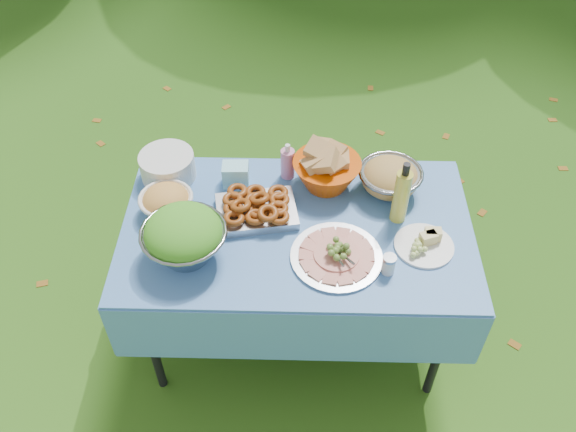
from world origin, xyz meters
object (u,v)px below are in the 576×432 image
object	(u,v)px
oil_bottle	(402,192)
charcuterie_platter	(337,251)
picnic_table	(296,282)
plate_stack	(168,166)
pasta_bowl_steel	(390,177)
salad_bowl	(184,236)
bread_bowl	(327,167)

from	to	relation	value
oil_bottle	charcuterie_platter	bearing A→B (deg)	-139.50
charcuterie_platter	oil_bottle	bearing A→B (deg)	40.50
picnic_table	oil_bottle	bearing A→B (deg)	7.91
charcuterie_platter	plate_stack	bearing A→B (deg)	147.89
picnic_table	oil_bottle	world-z (taller)	oil_bottle
picnic_table	pasta_bowl_steel	distance (m)	0.65
pasta_bowl_steel	charcuterie_platter	xyz separation A→B (m)	(-0.24, -0.40, -0.03)
pasta_bowl_steel	charcuterie_platter	bearing A→B (deg)	-121.05
salad_bowl	bread_bowl	world-z (taller)	salad_bowl
picnic_table	plate_stack	xyz separation A→B (m)	(-0.58, 0.30, 0.44)
picnic_table	bread_bowl	bearing A→B (deg)	64.43
picnic_table	salad_bowl	xyz separation A→B (m)	(-0.44, -0.17, 0.49)
picnic_table	bread_bowl	size ratio (longest dim) A/B	4.89
plate_stack	bread_bowl	world-z (taller)	bread_bowl
bread_bowl	oil_bottle	distance (m)	0.36
plate_stack	charcuterie_platter	bearing A→B (deg)	-32.11
salad_bowl	oil_bottle	bearing A→B (deg)	14.71
plate_stack	pasta_bowl_steel	size ratio (longest dim) A/B	0.89
oil_bottle	pasta_bowl_steel	bearing A→B (deg)	97.47
plate_stack	pasta_bowl_steel	world-z (taller)	pasta_bowl_steel
salad_bowl	bread_bowl	xyz separation A→B (m)	(0.56, 0.43, -0.01)
bread_bowl	plate_stack	bearing A→B (deg)	176.96
salad_bowl	plate_stack	world-z (taller)	salad_bowl
salad_bowl	charcuterie_platter	bearing A→B (deg)	-0.02
bread_bowl	pasta_bowl_steel	distance (m)	0.28
pasta_bowl_steel	bread_bowl	bearing A→B (deg)	174.49
salad_bowl	charcuterie_platter	size ratio (longest dim) A/B	0.91
picnic_table	pasta_bowl_steel	size ratio (longest dim) A/B	5.32
salad_bowl	pasta_bowl_steel	size ratio (longest dim) A/B	1.22
bread_bowl	picnic_table	bearing A→B (deg)	-115.57
charcuterie_platter	oil_bottle	distance (m)	0.36
picnic_table	pasta_bowl_steel	bearing A→B (deg)	30.35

